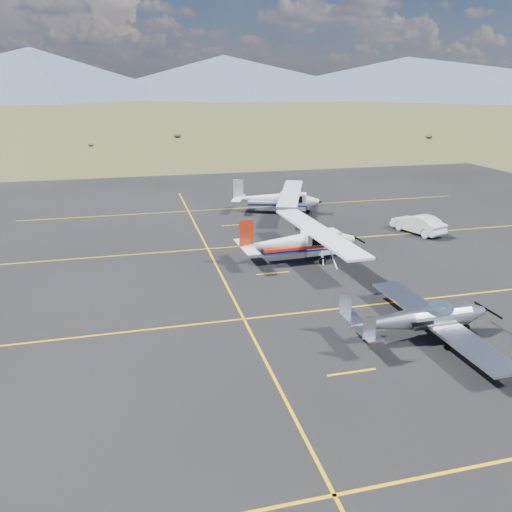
{
  "coord_description": "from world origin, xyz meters",
  "views": [
    {
      "loc": [
        -10.61,
        -18.73,
        10.41
      ],
      "look_at": [
        -4.34,
        6.25,
        1.6
      ],
      "focal_mm": 35.0,
      "sensor_mm": 36.0,
      "label": 1
    }
  ],
  "objects_px": {
    "aircraft_low_wing": "(423,318)",
    "aircraft_plain": "(278,199)",
    "aircraft_cessna": "(301,241)",
    "sedan": "(418,224)"
  },
  "relations": [
    {
      "from": "aircraft_low_wing",
      "to": "aircraft_plain",
      "type": "distance_m",
      "value": 23.2
    },
    {
      "from": "aircraft_low_wing",
      "to": "aircraft_cessna",
      "type": "bearing_deg",
      "value": 98.25
    },
    {
      "from": "aircraft_plain",
      "to": "sedan",
      "type": "height_order",
      "value": "aircraft_plain"
    },
    {
      "from": "aircraft_low_wing",
      "to": "sedan",
      "type": "bearing_deg",
      "value": 58.29
    },
    {
      "from": "aircraft_plain",
      "to": "sedan",
      "type": "xyz_separation_m",
      "value": [
        8.34,
        -8.51,
        -0.55
      ]
    },
    {
      "from": "aircraft_low_wing",
      "to": "aircraft_cessna",
      "type": "relative_size",
      "value": 0.79
    },
    {
      "from": "aircraft_cessna",
      "to": "sedan",
      "type": "relative_size",
      "value": 2.72
    },
    {
      "from": "aircraft_low_wing",
      "to": "aircraft_plain",
      "type": "relative_size",
      "value": 0.83
    },
    {
      "from": "aircraft_cessna",
      "to": "aircraft_plain",
      "type": "height_order",
      "value": "aircraft_cessna"
    },
    {
      "from": "aircraft_low_wing",
      "to": "aircraft_cessna",
      "type": "xyz_separation_m",
      "value": [
        -1.82,
        10.94,
        0.34
      ]
    }
  ]
}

